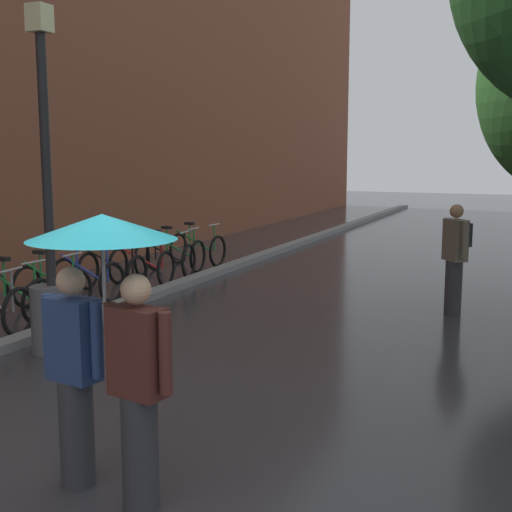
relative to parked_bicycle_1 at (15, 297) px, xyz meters
name	(u,v)px	position (x,y,z in m)	size (l,w,h in m)	color
ground_plane	(64,503)	(4.15, -3.98, -0.38)	(80.00, 80.00, 0.00)	#2D2D33
kerb_strip	(243,262)	(0.95, 6.02, -0.32)	(0.30, 36.00, 0.12)	slate
parked_bicycle_1	(15,297)	(0.00, 0.00, 0.00)	(1.14, 0.79, 0.96)	black
parked_bicycle_2	(52,287)	(0.03, 0.78, 0.00)	(1.09, 0.71, 0.96)	black
parked_bicycle_3	(87,278)	(0.06, 1.64, 0.00)	(1.09, 0.72, 0.96)	black
parked_bicycle_4	(112,271)	(0.02, 2.41, 0.00)	(1.12, 0.76, 0.96)	black
parked_bicycle_5	(142,266)	(0.19, 3.11, 0.00)	(1.13, 0.78, 0.96)	black
parked_bicycle_6	(165,259)	(0.14, 4.04, 0.00)	(1.16, 0.83, 0.96)	black
parked_bicycle_7	(176,254)	(0.00, 4.71, 0.00)	(1.11, 0.75, 0.96)	black
parked_bicycle_8	(198,249)	(0.04, 5.60, 0.00)	(1.11, 0.75, 0.96)	black
couple_under_umbrella	(104,317)	(4.38, -3.74, 0.97)	(1.21, 1.04, 2.07)	#2D2D33
street_lamp_post	(46,154)	(1.55, -0.98, 2.09)	(0.24, 0.24, 4.22)	black
litter_bin	(49,319)	(1.54, -1.06, 0.05)	(0.44, 0.44, 0.85)	#4C4C51
pedestrian_walking_midground	(455,257)	(5.91, 3.07, 0.53)	(0.46, 0.48, 1.71)	#2D2D33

